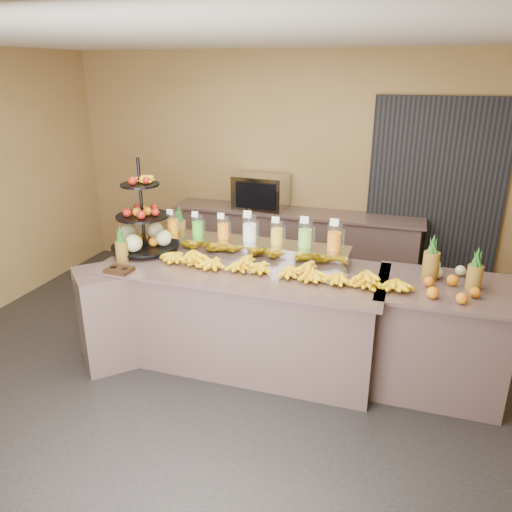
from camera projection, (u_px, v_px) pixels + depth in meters
The scene contains 20 objects.
ground at pixel (232, 375), 4.45m from camera, with size 6.00×6.00×0.00m, color black.
room_envelope at pixel (279, 152), 4.44m from camera, with size 6.04×5.02×2.82m.
buffet_counter at pixel (229, 314), 4.56m from camera, with size 2.75×1.25×0.93m.
right_counter at pixel (439, 337), 4.16m from camera, with size 1.08×0.88×0.93m.
back_ledge at pixel (294, 247), 6.30m from camera, with size 3.10×0.55×0.93m.
pitcher_tray at pixel (250, 249), 4.63m from camera, with size 1.85×0.30×0.15m, color gray.
juice_pitcher_orange_a at pixel (173, 224), 4.79m from camera, with size 0.11×0.11×0.26m.
juice_pitcher_green at pixel (198, 227), 4.72m from camera, with size 0.11×0.11×0.26m.
juice_pitcher_orange_b at pixel (223, 229), 4.64m from camera, with size 0.11×0.11×0.27m.
juice_pitcher_milk at pixel (250, 230), 4.56m from camera, with size 0.13×0.13×0.32m.
juice_pitcher_lemon at pixel (277, 234), 4.49m from camera, with size 0.12×0.12×0.28m.
juice_pitcher_lime at pixel (305, 236), 4.41m from camera, with size 0.13×0.13×0.31m.
juice_pitcher_orange_c at pixel (334, 238), 4.34m from camera, with size 0.13×0.13×0.31m.
banana_heap at pixel (277, 265), 4.24m from camera, with size 2.19×0.20×0.18m.
fruit_stand at pixel (147, 229), 4.70m from camera, with size 0.67×0.67×0.89m.
condiment_caddy at pixel (119, 270), 4.29m from camera, with size 0.22×0.16×0.03m, color black.
pineapple_left_a at pixel (122, 248), 4.49m from camera, with size 0.11×0.11×0.35m.
pineapple_left_b at pixel (180, 229), 4.98m from camera, with size 0.12×0.12×0.38m.
right_fruit_pile at pixel (449, 280), 3.94m from camera, with size 0.45×0.43×0.24m.
oven_warmer at pixel (261, 192), 6.18m from camera, with size 0.63×0.44×0.42m, color gray.
Camera 1 is at (1.37, -3.55, 2.56)m, focal length 35.00 mm.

